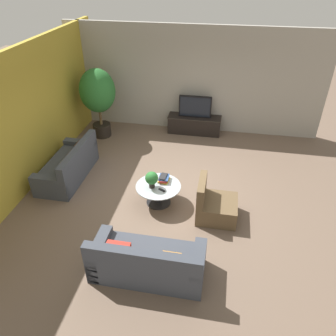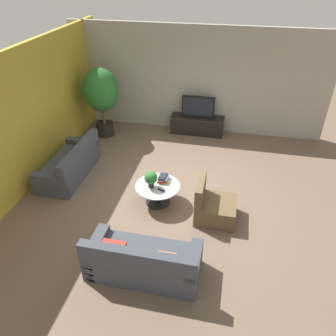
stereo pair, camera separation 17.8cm
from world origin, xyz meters
The scene contains 13 objects.
ground_plane centered at (0.00, 0.00, 0.00)m, with size 24.00×24.00×0.00m, color brown.
back_wall_stone centered at (0.00, 3.26, 1.50)m, with size 7.40×0.12×3.00m, color #A39E93.
side_wall_left centered at (-3.26, 0.20, 1.50)m, with size 0.12×7.40×3.00m, color gold.
media_console centered at (0.16, 2.94, 0.27)m, with size 1.56×0.50×0.52m.
television centered at (0.16, 2.94, 0.83)m, with size 0.94×0.13×0.63m.
coffee_table centered at (-0.21, -0.51, 0.31)m, with size 0.96×0.96×0.45m.
couch_by_wall centered at (-2.51, 0.07, 0.28)m, with size 0.84×1.87×0.84m.
couch_near_entry centered at (0.00, -2.39, 0.29)m, with size 1.87×0.84×0.84m.
armchair_wicker centered at (0.99, -0.73, 0.27)m, with size 0.80×0.76×0.86m.
potted_palm_tall centered at (-2.49, 2.26, 1.28)m, with size 0.99×0.99×1.98m.
potted_plant_tabletop centered at (-0.33, -0.58, 0.67)m, with size 0.27×0.27×0.37m.
book_stack centered at (-0.13, -0.31, 0.51)m, with size 0.24×0.31×0.12m.
remote_black centered at (-0.11, -0.65, 0.46)m, with size 0.04×0.16×0.02m, color black.
Camera 2 is at (1.17, -5.88, 4.55)m, focal length 35.00 mm.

